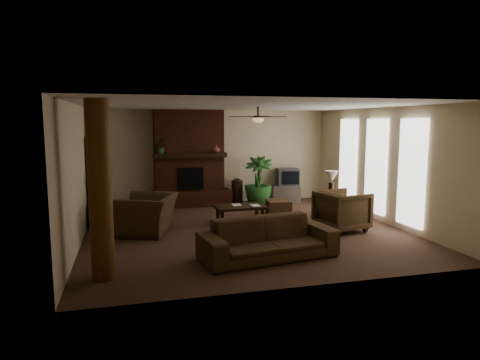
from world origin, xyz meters
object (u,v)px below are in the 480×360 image
object	(u,v)px
armchair_left	(147,208)
side_table_right	(331,206)
ottoman	(279,208)
lamp_left	(102,185)
side_table_left	(104,216)
sofa	(268,232)
floor_vase	(237,189)
floor_plant	(258,192)
tv_stand	(287,193)
lamp_right	(331,178)
log_column	(100,191)
armchair_right	(342,209)
coffee_table	(240,208)

from	to	relation	value
armchair_left	side_table_right	world-z (taller)	armchair_left
ottoman	lamp_left	size ratio (longest dim) A/B	0.92
side_table_left	lamp_left	distance (m)	0.73
sofa	side_table_left	bearing A→B (deg)	124.94
armchair_left	side_table_right	size ratio (longest dim) A/B	2.36
armchair_left	floor_vase	distance (m)	3.98
floor_plant	armchair_left	bearing A→B (deg)	-143.95
tv_stand	lamp_right	world-z (taller)	lamp_right
ottoman	floor_plant	size ratio (longest dim) A/B	0.41
sofa	floor_plant	world-z (taller)	sofa
log_column	sofa	world-z (taller)	log_column
armchair_right	coffee_table	bearing A→B (deg)	47.15
armchair_right	ottoman	world-z (taller)	armchair_right
sofa	coffee_table	distance (m)	2.75
armchair_right	floor_vase	distance (m)	4.04
armchair_left	tv_stand	distance (m)	5.23
armchair_right	floor_plant	size ratio (longest dim) A/B	0.69
floor_vase	tv_stand	bearing A→B (deg)	0.00
log_column	armchair_right	size ratio (longest dim) A/B	2.78
log_column	armchair_right	world-z (taller)	log_column
armchair_left	armchair_right	size ratio (longest dim) A/B	1.29
floor_plant	tv_stand	bearing A→B (deg)	22.73
sofa	lamp_left	xyz separation A→B (m)	(-3.01, 3.11, 0.52)
coffee_table	lamp_right	size ratio (longest dim) A/B	1.85
floor_plant	side_table_left	bearing A→B (deg)	-159.12
armchair_left	floor_vase	xyz separation A→B (m)	(2.77, 2.85, -0.14)
lamp_left	floor_plant	bearing A→B (deg)	21.04
lamp_right	sofa	bearing A→B (deg)	-133.03
side_table_right	armchair_right	bearing A→B (deg)	-106.73
armchair_left	floor_vase	world-z (taller)	armchair_left
tv_stand	floor_vase	xyz separation A→B (m)	(-1.60, -0.00, 0.18)
floor_plant	side_table_right	size ratio (longest dim) A/B	2.63
lamp_left	lamp_right	xyz separation A→B (m)	(5.68, -0.26, 0.00)
sofa	coffee_table	size ratio (longest dim) A/B	2.05
coffee_table	armchair_left	bearing A→B (deg)	-170.21
floor_vase	lamp_right	world-z (taller)	lamp_right
tv_stand	lamp_right	bearing A→B (deg)	-64.47
log_column	sofa	xyz separation A→B (m)	(2.83, 0.34, -0.92)
side_table_left	floor_vase	bearing A→B (deg)	29.04
side_table_right	ottoman	bearing A→B (deg)	160.00
lamp_right	log_column	bearing A→B (deg)	-149.85
armchair_right	lamp_left	world-z (taller)	lamp_left
ottoman	tv_stand	world-z (taller)	tv_stand
floor_vase	side_table_right	xyz separation A→B (m)	(1.93, -2.35, -0.16)
armchair_left	side_table_right	xyz separation A→B (m)	(4.70, 0.50, -0.29)
side_table_left	side_table_right	world-z (taller)	same
floor_plant	lamp_right	size ratio (longest dim) A/B	2.23
ottoman	sofa	bearing A→B (deg)	-112.75
armchair_right	floor_vase	size ratio (longest dim) A/B	1.31
sofa	floor_vase	distance (m)	5.26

